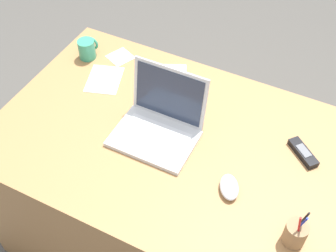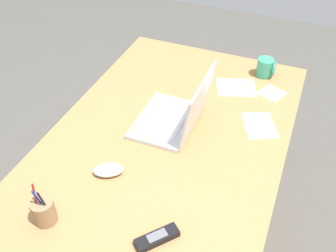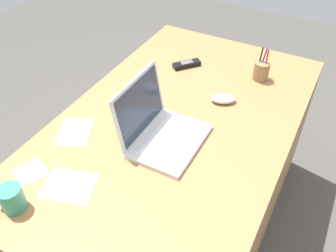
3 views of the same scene
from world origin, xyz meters
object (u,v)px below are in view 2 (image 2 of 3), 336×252
(coffee_mug_white, at_px, (266,68))
(cordless_phone, at_px, (157,238))
(pen_holder, at_px, (44,211))
(laptop, at_px, (176,115))
(computer_mouse, at_px, (108,170))

(coffee_mug_white, xyz_separation_m, cordless_phone, (1.05, -0.12, -0.03))
(coffee_mug_white, xyz_separation_m, pen_holder, (1.12, -0.49, 0.00))
(laptop, height_order, coffee_mug_white, laptop)
(laptop, bearing_deg, computer_mouse, -20.72)
(pen_holder, bearing_deg, cordless_phone, 100.25)
(laptop, height_order, pen_holder, laptop)
(laptop, relative_size, computer_mouse, 2.87)
(coffee_mug_white, relative_size, pen_holder, 0.55)
(computer_mouse, xyz_separation_m, coffee_mug_white, (-0.86, 0.40, 0.03))
(pen_holder, bearing_deg, laptop, 159.92)
(cordless_phone, distance_m, pen_holder, 0.37)
(laptop, distance_m, cordless_phone, 0.56)
(computer_mouse, distance_m, cordless_phone, 0.34)
(laptop, bearing_deg, pen_holder, -20.08)
(laptop, relative_size, pen_holder, 1.92)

